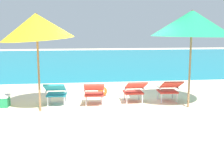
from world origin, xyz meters
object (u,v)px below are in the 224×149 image
at_px(beach_umbrella_left, 37,26).
at_px(cooler_box, 0,101).
at_px(lounge_chair_far_left, 56,91).
at_px(beach_umbrella_right, 192,23).
at_px(lounge_chair_far_right, 169,88).
at_px(beach_ball, 102,91).
at_px(lounge_chair_near_right, 134,89).
at_px(lounge_chair_near_left, 94,91).

bearing_deg(beach_umbrella_left, cooler_box, 154.25).
relative_size(lounge_chair_far_left, beach_umbrella_right, 0.35).
xyz_separation_m(lounge_chair_far_right, beach_ball, (-1.79, 1.01, -0.26)).
bearing_deg(cooler_box, lounge_chair_far_left, -4.14).
relative_size(lounge_chair_far_left, lounge_chair_near_right, 1.02).
distance_m(lounge_chair_near_right, cooler_box, 3.62).
bearing_deg(lounge_chair_far_left, lounge_chair_near_right, 0.16).
distance_m(lounge_chair_near_right, beach_umbrella_right, 2.29).
bearing_deg(lounge_chair_far_left, lounge_chair_far_right, -0.17).
bearing_deg(beach_umbrella_left, beach_ball, 40.07).
xyz_separation_m(lounge_chair_far_right, cooler_box, (-4.60, 0.12, -0.24)).
relative_size(lounge_chair_far_left, lounge_chair_far_right, 1.00).
xyz_separation_m(lounge_chair_near_left, lounge_chair_near_right, (1.12, 0.10, 0.00)).
xyz_separation_m(lounge_chair_near_left, cooler_box, (-2.49, 0.20, -0.24)).
bearing_deg(lounge_chair_near_left, lounge_chair_near_right, 5.14).
bearing_deg(lounge_chair_near_right, beach_umbrella_left, -170.11).
bearing_deg(lounge_chair_far_left, cooler_box, 175.86).
distance_m(beach_umbrella_left, beach_umbrella_right, 3.84).
xyz_separation_m(lounge_chair_near_right, lounge_chair_far_right, (0.99, -0.02, 0.00)).
xyz_separation_m(lounge_chair_far_left, lounge_chair_near_right, (2.14, 0.01, 0.00)).
relative_size(lounge_chair_near_left, lounge_chair_far_right, 1.01).
bearing_deg(beach_umbrella_left, lounge_chair_near_left, 13.67).
bearing_deg(lounge_chair_near_left, lounge_chair_far_left, 174.65).
height_order(lounge_chair_near_right, beach_umbrella_left, beach_umbrella_left).
bearing_deg(lounge_chair_far_right, beach_umbrella_right, -55.83).
relative_size(lounge_chair_far_left, lounge_chair_near_left, 0.99).
distance_m(beach_umbrella_left, beach_ball, 2.96).
xyz_separation_m(beach_umbrella_right, cooler_box, (-4.95, 0.64, -2.02)).
height_order(lounge_chair_far_right, beach_umbrella_left, beach_umbrella_left).
distance_m(lounge_chair_far_left, lounge_chair_near_right, 2.14).
distance_m(lounge_chair_far_right, beach_umbrella_right, 1.89).
relative_size(lounge_chair_far_right, beach_ball, 3.09).
distance_m(beach_ball, cooler_box, 2.94).
xyz_separation_m(beach_umbrella_left, beach_umbrella_right, (3.84, -0.10, 0.08)).
height_order(lounge_chair_far_right, beach_ball, lounge_chair_far_right).
distance_m(lounge_chair_far_left, cooler_box, 1.49).
height_order(lounge_chair_far_left, lounge_chair_near_right, same).
xyz_separation_m(beach_umbrella_left, beach_ball, (1.69, 1.43, -1.96)).
relative_size(beach_umbrella_right, beach_ball, 8.72).
distance_m(lounge_chair_far_left, beach_umbrella_right, 3.95).
relative_size(lounge_chair_near_left, beach_umbrella_left, 0.36).
bearing_deg(cooler_box, beach_ball, 17.58).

